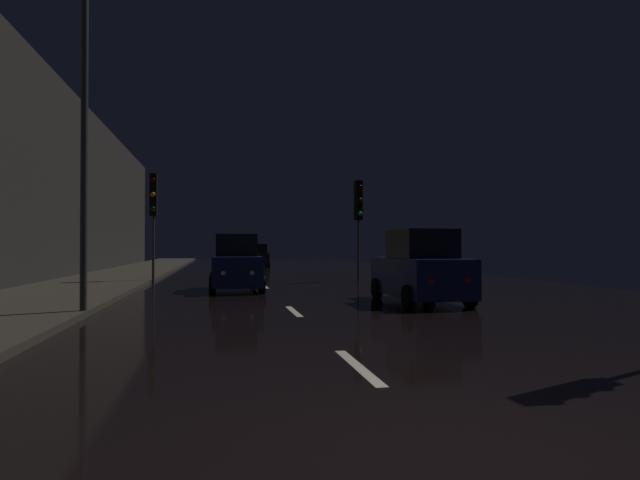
{
  "coord_description": "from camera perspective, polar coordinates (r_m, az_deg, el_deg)",
  "views": [
    {
      "loc": [
        -1.85,
        -4.0,
        1.62
      ],
      "look_at": [
        3.02,
        21.69,
        1.96
      ],
      "focal_mm": 30.07,
      "sensor_mm": 36.0,
      "label": 1
    }
  ],
  "objects": [
    {
      "name": "building_facade_left",
      "position": [
        26.37,
        -27.94,
        6.3
      ],
      "size": [
        0.8,
        63.0,
        9.62
      ],
      "primitive_type": "cube",
      "color": "#2D2B28",
      "rests_on": "ground"
    },
    {
      "name": "car_distant_taillights",
      "position": [
        43.45,
        -6.62,
        -1.75
      ],
      "size": [
        1.71,
        3.69,
        1.86
      ],
      "rotation": [
        0.0,
        0.0,
        1.57
      ],
      "color": "black",
      "rests_on": "ground"
    },
    {
      "name": "car_approaching_headlights",
      "position": [
        20.17,
        -8.93,
        -2.62
      ],
      "size": [
        1.91,
        4.14,
        2.09
      ],
      "rotation": [
        0.0,
        0.0,
        -1.57
      ],
      "color": "#141E51",
      "rests_on": "ground"
    },
    {
      "name": "traffic_light_far_right",
      "position": [
        25.68,
        4.12,
        3.41
      ],
      "size": [
        0.37,
        0.48,
        4.79
      ],
      "rotation": [
        0.0,
        0.0,
        -1.37
      ],
      "color": "#38383A",
      "rests_on": "ground"
    },
    {
      "name": "lane_centerline",
      "position": [
        20.37,
        -5.51,
        -5.27
      ],
      "size": [
        0.16,
        26.16,
        0.01
      ],
      "color": "beige",
      "rests_on": "ground"
    },
    {
      "name": "ground",
      "position": [
        28.61,
        -7.02,
        -4.0
      ],
      "size": [
        26.43,
        84.0,
        0.02
      ],
      "primitive_type": "cube",
      "color": "black"
    },
    {
      "name": "car_parked_right_near",
      "position": [
        15.86,
        10.6,
        -3.08
      ],
      "size": [
        1.94,
        4.2,
        2.12
      ],
      "rotation": [
        0.0,
        0.0,
        1.57
      ],
      "color": "#141E51",
      "rests_on": "ground"
    },
    {
      "name": "streetlamp_overhead",
      "position": [
        13.95,
        -22.05,
        15.13
      ],
      "size": [
        1.7,
        0.44,
        8.36
      ],
      "color": "#2D2D30",
      "rests_on": "ground"
    },
    {
      "name": "traffic_light_far_left",
      "position": [
        25.03,
        -17.31,
        3.74
      ],
      "size": [
        0.32,
        0.46,
        4.89
      ],
      "rotation": [
        0.0,
        0.0,
        -1.6
      ],
      "color": "#38383A",
      "rests_on": "ground"
    },
    {
      "name": "sidewalk_left",
      "position": [
        29.01,
        -21.01,
        -3.74
      ],
      "size": [
        4.4,
        84.0,
        0.15
      ],
      "primitive_type": "cube",
      "color": "#38332B",
      "rests_on": "ground"
    }
  ]
}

